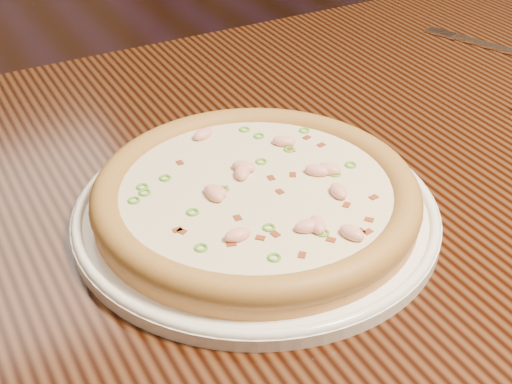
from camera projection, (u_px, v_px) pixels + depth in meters
name	position (u px, v px, depth m)	size (l,w,h in m)	color
ground	(78.00, 369.00, 1.50)	(9.00, 9.00, 0.00)	black
hero_table	(327.00, 235.00, 0.82)	(1.20, 0.80, 0.75)	black
plate	(256.00, 210.00, 0.68)	(0.35, 0.35, 0.02)	white
pizza	(256.00, 195.00, 0.67)	(0.31, 0.31, 0.03)	tan
fork	(485.00, 44.00, 1.03)	(0.08, 0.17, 0.00)	silver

